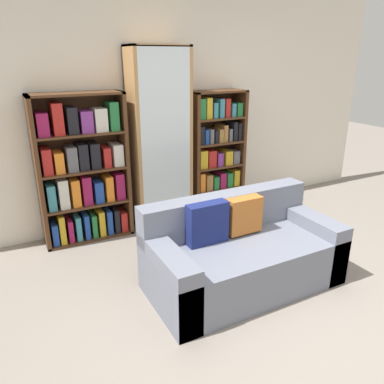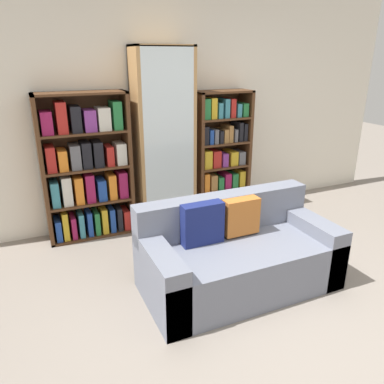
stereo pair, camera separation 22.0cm
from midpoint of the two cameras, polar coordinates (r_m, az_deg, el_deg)
ground_plane at (r=3.10m, az=16.79°, el=-19.37°), size 16.00×16.00×0.00m
wall_back at (r=4.54m, az=-1.96°, el=12.74°), size 6.31×0.06×2.70m
couch at (r=3.34m, az=8.76°, el=-9.62°), size 1.66×0.82×0.78m
bookshelf_left at (r=4.18m, az=-14.24°, el=3.28°), size 0.94×0.32×1.59m
display_cabinet at (r=4.33m, az=-2.87°, el=7.80°), size 0.66×0.36×2.04m
bookshelf_right at (r=4.72m, az=5.71°, el=5.62°), size 0.70×0.32×1.54m
wine_bottle at (r=4.47m, az=6.94°, el=-3.70°), size 0.09×0.09×0.34m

